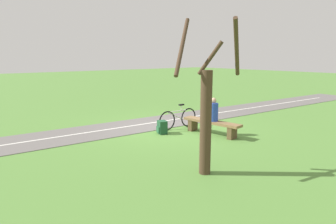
# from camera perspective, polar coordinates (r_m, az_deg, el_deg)

# --- Properties ---
(ground_plane) EXTENTS (80.00, 80.00, 0.00)m
(ground_plane) POSITION_cam_1_polar(r_m,az_deg,el_deg) (10.85, 0.46, -3.04)
(ground_plane) COLOR #548438
(paved_path) EXTENTS (3.98, 36.06, 0.02)m
(paved_path) POSITION_cam_1_polar(r_m,az_deg,el_deg) (10.14, -22.28, -4.76)
(paved_path) COLOR #66605E
(paved_path) RESTS_ON ground_plane
(path_centre_line) EXTENTS (1.79, 31.96, 0.00)m
(path_centre_line) POSITION_cam_1_polar(r_m,az_deg,el_deg) (10.14, -22.29, -4.71)
(path_centre_line) COLOR silver
(path_centre_line) RESTS_ON paved_path
(bench) EXTENTS (2.10, 0.66, 0.46)m
(bench) POSITION_cam_1_polar(r_m,az_deg,el_deg) (10.05, 8.10, -2.34)
(bench) COLOR brown
(bench) RESTS_ON ground_plane
(person_seated) EXTENTS (0.36, 0.36, 0.76)m
(person_seated) POSITION_cam_1_polar(r_m,az_deg,el_deg) (9.93, 8.42, 0.19)
(person_seated) COLOR #2847B7
(person_seated) RESTS_ON bench
(bicycle) EXTENTS (0.08, 1.66, 0.86)m
(bicycle) POSITION_cam_1_polar(r_m,az_deg,el_deg) (10.74, 1.90, -1.22)
(bicycle) COLOR black
(bicycle) RESTS_ON ground_plane
(backpack) EXTENTS (0.40, 0.37, 0.43)m
(backpack) POSITION_cam_1_polar(r_m,az_deg,el_deg) (10.08, -1.12, -2.86)
(backpack) COLOR #1E4C2D
(backpack) RESTS_ON ground_plane
(tree_mid_field) EXTENTS (1.65, 1.65, 3.35)m
(tree_mid_field) POSITION_cam_1_polar(r_m,az_deg,el_deg) (6.51, 7.13, 0.29)
(tree_mid_field) COLOR #473323
(tree_mid_field) RESTS_ON ground_plane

